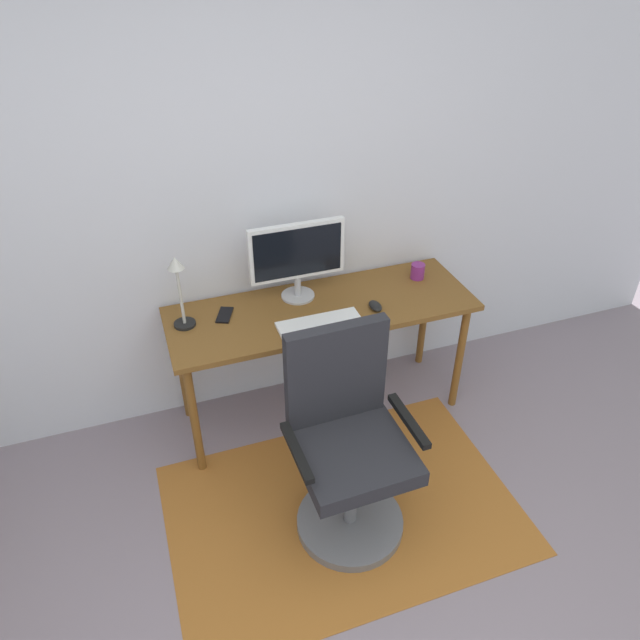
{
  "coord_description": "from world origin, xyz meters",
  "views": [
    {
      "loc": [
        -0.47,
        -0.6,
        2.45
      ],
      "look_at": [
        0.3,
        1.6,
        0.83
      ],
      "focal_mm": 33.14,
      "sensor_mm": 36.0,
      "label": 1
    }
  ],
  "objects": [
    {
      "name": "wall_back",
      "position": [
        0.0,
        2.2,
        1.3
      ],
      "size": [
        6.0,
        0.1,
        2.6
      ],
      "primitive_type": "cube",
      "color": "silver",
      "rests_on": "ground"
    },
    {
      "name": "area_rug",
      "position": [
        0.26,
        1.14,
        0.0
      ],
      "size": [
        1.69,
        1.14,
        0.01
      ],
      "primitive_type": "cube",
      "color": "#A05E25",
      "rests_on": "ground"
    },
    {
      "name": "desk",
      "position": [
        0.4,
        1.85,
        0.66
      ],
      "size": [
        1.63,
        0.56,
        0.73
      ],
      "color": "brown",
      "rests_on": "ground"
    },
    {
      "name": "monitor",
      "position": [
        0.31,
        1.99,
        0.99
      ],
      "size": [
        0.51,
        0.18,
        0.43
      ],
      "color": "#B2B2B7",
      "rests_on": "desk"
    },
    {
      "name": "keyboard",
      "position": [
        0.33,
        1.71,
        0.74
      ],
      "size": [
        0.43,
        0.13,
        0.02
      ],
      "primitive_type": "cube",
      "color": "white",
      "rests_on": "desk"
    },
    {
      "name": "computer_mouse",
      "position": [
        0.66,
        1.74,
        0.75
      ],
      "size": [
        0.06,
        0.1,
        0.03
      ],
      "primitive_type": "ellipsoid",
      "color": "black",
      "rests_on": "desk"
    },
    {
      "name": "coffee_cup",
      "position": [
        1.01,
        1.95,
        0.78
      ],
      "size": [
        0.08,
        0.08,
        0.09
      ],
      "primitive_type": "cylinder",
      "color": "#7F2978",
      "rests_on": "desk"
    },
    {
      "name": "cell_phone",
      "position": [
        -0.1,
        1.94,
        0.74
      ],
      "size": [
        0.12,
        0.16,
        0.01
      ],
      "primitive_type": "cube",
      "rotation": [
        0.0,
        0.0,
        -0.41
      ],
      "color": "black",
      "rests_on": "desk"
    },
    {
      "name": "desk_lamp",
      "position": [
        -0.31,
        1.92,
        0.97
      ],
      "size": [
        0.11,
        0.11,
        0.39
      ],
      "color": "black",
      "rests_on": "desk"
    },
    {
      "name": "office_chair",
      "position": [
        0.26,
        1.1,
        0.45
      ],
      "size": [
        0.57,
        0.51,
        1.04
      ],
      "rotation": [
        0.0,
        0.0,
        0.02
      ],
      "color": "slate",
      "rests_on": "ground"
    }
  ]
}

